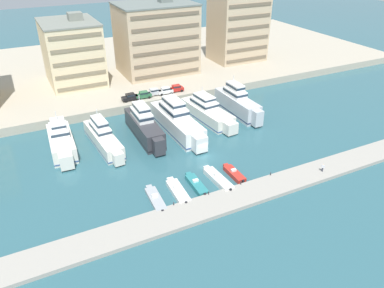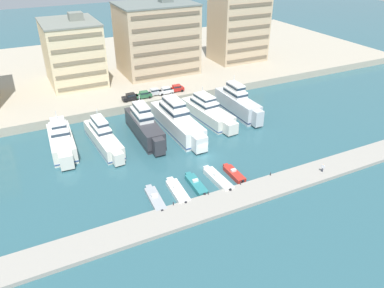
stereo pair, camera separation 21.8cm
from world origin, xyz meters
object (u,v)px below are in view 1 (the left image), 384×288
at_px(motorboat_grey_far_left, 155,199).
at_px(yacht_ivory_far_left, 61,141).
at_px(car_black_far_left, 130,97).
at_px(car_red_center, 176,88).
at_px(car_green_left, 143,95).
at_px(car_silver_mid_left, 154,92).
at_px(yacht_silver_center_right, 237,103).
at_px(motorboat_white_center_left, 218,179).
at_px(yacht_white_center_left, 177,121).
at_px(yacht_ivory_left, 103,137).
at_px(yacht_ivory_center, 207,111).
at_px(yacht_charcoal_mid_left, 144,126).
at_px(motorboat_red_center, 234,173).
at_px(pedestrian_near_edge, 323,167).
at_px(motorboat_teal_mid_left, 196,184).
at_px(car_white_center_left, 165,90).

bearing_deg(motorboat_grey_far_left, yacht_ivory_far_left, 114.38).
xyz_separation_m(car_black_far_left, car_red_center, (12.90, 0.37, 0.00)).
xyz_separation_m(car_green_left, car_silver_mid_left, (3.10, 0.62, 0.00)).
bearing_deg(car_green_left, yacht_silver_center_right, -37.72).
bearing_deg(motorboat_white_center_left, yacht_white_center_left, 85.61).
relative_size(yacht_ivory_far_left, yacht_white_center_left, 0.74).
height_order(yacht_ivory_left, motorboat_grey_far_left, yacht_ivory_left).
bearing_deg(car_silver_mid_left, yacht_ivory_left, -137.02).
bearing_deg(car_black_far_left, car_green_left, -1.67).
relative_size(yacht_white_center_left, yacht_ivory_center, 1.12).
relative_size(yacht_charcoal_mid_left, car_black_far_left, 4.56).
xyz_separation_m(yacht_white_center_left, yacht_ivory_center, (9.11, 2.53, -0.58)).
relative_size(yacht_silver_center_right, motorboat_red_center, 2.82).
bearing_deg(pedestrian_near_edge, yacht_ivory_left, 139.25).
relative_size(car_black_far_left, car_green_left, 0.99).
xyz_separation_m(yacht_ivory_far_left, yacht_charcoal_mid_left, (17.23, -1.82, 0.36)).
bearing_deg(car_green_left, yacht_ivory_center, -53.04).
height_order(yacht_ivory_left, motorboat_red_center, yacht_ivory_left).
xyz_separation_m(yacht_charcoal_mid_left, motorboat_red_center, (9.42, -21.75, -2.17)).
xyz_separation_m(motorboat_teal_mid_left, car_red_center, (13.49, 38.26, 2.62)).
bearing_deg(yacht_charcoal_mid_left, yacht_ivory_center, 5.79).
xyz_separation_m(yacht_charcoal_mid_left, motorboat_white_center_left, (5.79, -22.05, -2.09)).
xyz_separation_m(yacht_ivory_left, car_green_left, (14.83, 16.08, 1.04)).
bearing_deg(motorboat_teal_mid_left, yacht_charcoal_mid_left, 94.20).
relative_size(yacht_silver_center_right, motorboat_white_center_left, 2.11).
bearing_deg(yacht_white_center_left, car_white_center_left, 75.48).
height_order(motorboat_teal_mid_left, motorboat_red_center, motorboat_teal_mid_left).
height_order(motorboat_grey_far_left, car_black_far_left, car_black_far_left).
height_order(yacht_silver_center_right, car_silver_mid_left, yacht_silver_center_right).
distance_m(yacht_white_center_left, motorboat_grey_far_left, 25.52).
relative_size(yacht_silver_center_right, car_white_center_left, 4.38).
height_order(yacht_silver_center_right, car_green_left, yacht_silver_center_right).
height_order(car_black_far_left, pedestrian_near_edge, car_black_far_left).
bearing_deg(car_black_far_left, motorboat_teal_mid_left, -90.88).
bearing_deg(yacht_white_center_left, yacht_ivory_far_left, 173.80).
distance_m(yacht_silver_center_right, motorboat_white_center_left, 30.19).
height_order(car_green_left, car_white_center_left, same).
distance_m(yacht_white_center_left, motorboat_white_center_left, 21.36).
xyz_separation_m(yacht_charcoal_mid_left, motorboat_teal_mid_left, (1.59, -21.72, -2.15)).
height_order(yacht_ivory_center, motorboat_teal_mid_left, yacht_ivory_center).
xyz_separation_m(yacht_ivory_left, yacht_silver_center_right, (33.86, 1.36, 0.71)).
distance_m(yacht_ivory_far_left, car_silver_mid_left, 29.98).
distance_m(yacht_white_center_left, yacht_silver_center_right, 17.45).
relative_size(yacht_ivory_far_left, yacht_charcoal_mid_left, 0.88).
relative_size(motorboat_grey_far_left, car_black_far_left, 1.89).
xyz_separation_m(yacht_charcoal_mid_left, yacht_silver_center_right, (24.73, 1.35, 0.14)).
height_order(yacht_ivory_center, car_red_center, yacht_ivory_center).
distance_m(yacht_white_center_left, motorboat_teal_mid_left, 21.77).
xyz_separation_m(motorboat_white_center_left, pedestrian_near_edge, (18.36, -6.64, 1.10)).
height_order(car_white_center_left, pedestrian_near_edge, car_white_center_left).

